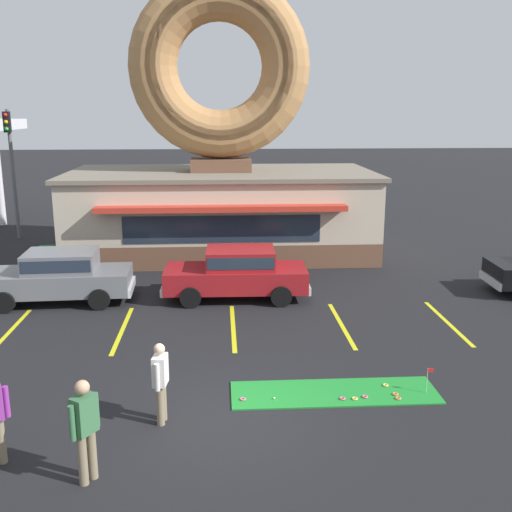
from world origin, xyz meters
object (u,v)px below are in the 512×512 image
(putting_flag_pin, at_px, (429,374))
(car_grey, at_px, (59,275))
(pedestrian_blue_sweater_man, at_px, (161,379))
(traffic_light_pole, at_px, (11,157))
(car_red, at_px, (237,271))
(pedestrian_leather_jacket_man, at_px, (85,426))
(trash_bin, at_px, (48,258))
(golf_ball, at_px, (274,398))

(putting_flag_pin, distance_m, car_grey, 11.46)
(pedestrian_blue_sweater_man, xyz_separation_m, traffic_light_pole, (-8.13, 17.18, 2.83))
(car_grey, relative_size, car_red, 1.01)
(car_grey, xyz_separation_m, pedestrian_blue_sweater_man, (3.81, -7.56, 0.01))
(car_grey, distance_m, pedestrian_leather_jacket_man, 9.78)
(trash_bin, relative_size, traffic_light_pole, 0.17)
(car_grey, bearing_deg, pedestrian_leather_jacket_man, -73.34)
(golf_ball, distance_m, car_grey, 9.14)
(pedestrian_blue_sweater_man, xyz_separation_m, trash_bin, (-5.15, 11.22, -0.38))
(pedestrian_blue_sweater_man, relative_size, trash_bin, 1.64)
(car_grey, bearing_deg, pedestrian_blue_sweater_man, -63.27)
(trash_bin, xyz_separation_m, traffic_light_pole, (-2.98, 5.96, 3.21))
(car_grey, bearing_deg, car_red, 0.53)
(car_red, height_order, pedestrian_blue_sweater_man, car_red)
(car_red, relative_size, pedestrian_blue_sweater_man, 2.88)
(golf_ball, relative_size, car_red, 0.01)
(car_grey, bearing_deg, putting_flag_pin, -35.98)
(trash_bin, distance_m, traffic_light_pole, 7.40)
(golf_ball, distance_m, putting_flag_pin, 3.27)
(golf_ball, distance_m, traffic_light_pole, 19.77)
(putting_flag_pin, xyz_separation_m, pedestrian_blue_sweater_man, (-5.46, -0.83, 0.44))
(golf_ball, height_order, car_red, car_red)
(putting_flag_pin, distance_m, trash_bin, 14.85)
(trash_bin, bearing_deg, putting_flag_pin, -44.38)
(putting_flag_pin, distance_m, pedestrian_blue_sweater_man, 5.54)
(pedestrian_blue_sweater_man, distance_m, trash_bin, 12.35)
(pedestrian_blue_sweater_man, relative_size, traffic_light_pole, 0.28)
(golf_ball, xyz_separation_m, pedestrian_leather_jacket_man, (-3.22, -2.54, 0.93))
(putting_flag_pin, relative_size, car_red, 0.12)
(putting_flag_pin, relative_size, traffic_light_pole, 0.09)
(pedestrian_blue_sweater_man, bearing_deg, putting_flag_pin, 8.67)
(car_grey, height_order, pedestrian_leather_jacket_man, pedestrian_leather_jacket_man)
(pedestrian_blue_sweater_man, bearing_deg, car_grey, 116.73)
(pedestrian_leather_jacket_man, distance_m, trash_bin, 13.68)
(car_red, bearing_deg, traffic_light_pole, 135.69)
(pedestrian_blue_sweater_man, xyz_separation_m, pedestrian_leather_jacket_man, (-1.00, -1.81, 0.10))
(car_grey, distance_m, trash_bin, 3.92)
(car_red, distance_m, trash_bin, 7.73)
(car_grey, distance_m, car_red, 5.48)
(car_red, relative_size, traffic_light_pole, 0.79)
(trash_bin, bearing_deg, traffic_light_pole, 116.54)
(traffic_light_pole, bearing_deg, pedestrian_blue_sweater_man, -64.67)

